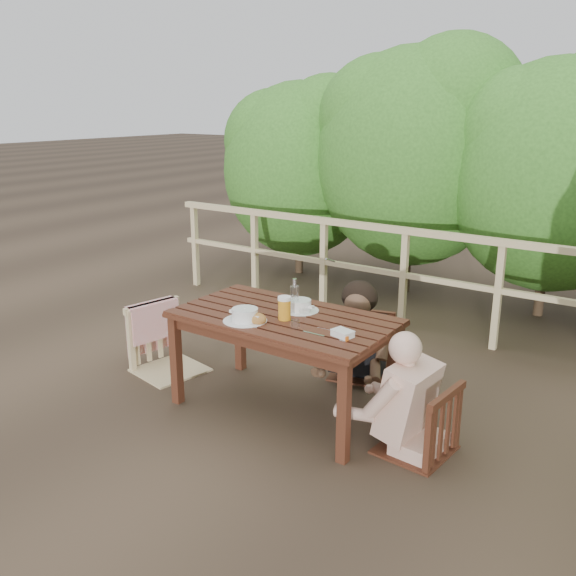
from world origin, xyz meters
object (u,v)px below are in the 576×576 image
Objects in this scene: table at (284,364)px; bottle at (295,296)px; chair_left at (167,312)px; chair_right at (419,387)px; soup_far at (300,306)px; woman at (364,300)px; beer_glass at (285,309)px; diner_right at (425,359)px; chair_far at (362,321)px; tumbler at (295,325)px; butter_tub at (343,334)px; bread_roll at (257,319)px; soup_near at (245,316)px.

table is 5.95× the size of bottle.
chair_right is (2.16, 0.01, -0.07)m from chair_left.
chair_right is 1.04m from soup_far.
chair_left is 1.16× the size of chair_right.
woman is 7.17× the size of beer_glass.
diner_right is at bearing -8.47° from soup_far.
chair_far is 5.27× the size of beer_glass.
table is at bearing -84.52° from chair_right.
butter_tub is (0.33, 0.04, -0.01)m from tumbler.
bottle is at bearing -73.13° from chair_left.
woman is at bearing 124.37° from butter_tub.
woman is 4.61× the size of soup_far.
bread_roll is (-0.06, -0.22, 0.39)m from table.
woman is 1.15m from soup_near.
chair_left is at bearing -170.02° from butter_tub.
woman is 1.11m from bread_roll.
chair_far is at bearing -46.37° from chair_left.
beer_glass is at bearing 147.63° from tumbler.
beer_glass is (0.12, 0.15, 0.05)m from bread_roll.
diner_right is at bearing -78.54° from chair_left.
chair_left is at bearing -172.22° from soup_far.
woman is 1.05m from butter_tub.
diner_right reaches higher than chair_left.
soup_near reaches higher than tumbler.
soup_near is at bearing 58.21° from woman.
diner_right is 4.25× the size of soup_near.
woman is at bearing -45.76° from chair_left.
chair_far is at bearing 91.71° from tumbler.
butter_tub is at bearing -69.65° from chair_right.
butter_tub is (-0.51, -0.13, 0.09)m from diner_right.
diner_right is at bearing 11.53° from bread_roll.
table is at bearing 95.48° from diner_right.
chair_left is 1.57m from chair_far.
soup_far is at bearing 62.99° from woman.
chair_left is 0.81× the size of woman.
soup_far reaches higher than table.
chair_far is (1.32, 0.84, -0.05)m from chair_left.
woman is at bearing -130.17° from chair_right.
butter_tub is at bearing -28.67° from soup_far.
diner_right is at bearing 11.40° from tumbler.
chair_far reaches higher than chair_right.
tumbler is at bearing 76.63° from woman.
table is 0.49m from soup_near.
beer_glass is (-0.12, -0.90, 0.32)m from chair_far.
soup_far is at bearing 96.07° from beer_glass.
soup_near reaches higher than bread_roll.
table is 1.70× the size of chair_right.
chair_right is at bearing -6.04° from bottle.
soup_near is (-0.33, -1.10, 0.12)m from woman.
chair_far is 0.97m from beer_glass.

